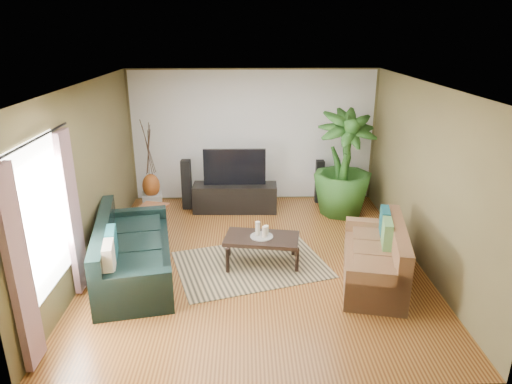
{
  "coord_description": "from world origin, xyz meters",
  "views": [
    {
      "loc": [
        -0.17,
        -6.42,
        3.43
      ],
      "look_at": [
        0.0,
        0.2,
        1.05
      ],
      "focal_mm": 32.0,
      "sensor_mm": 36.0,
      "label": 1
    }
  ],
  "objects_px": {
    "vase": "(151,186)",
    "sofa_right": "(374,254)",
    "sofa_left": "(134,247)",
    "television": "(235,167)",
    "tv_stand": "(235,198)",
    "speaker_left": "(187,184)",
    "coffee_table": "(262,250)",
    "potted_plant": "(344,164)",
    "side_table": "(153,219)",
    "speaker_right": "(319,181)",
    "pedestal": "(153,202)"
  },
  "relations": [
    {
      "from": "speaker_left",
      "to": "pedestal",
      "type": "distance_m",
      "value": 0.76
    },
    {
      "from": "television",
      "to": "sofa_left",
      "type": "bearing_deg",
      "value": -119.95
    },
    {
      "from": "sofa_left",
      "to": "speaker_left",
      "type": "height_order",
      "value": "speaker_left"
    },
    {
      "from": "sofa_right",
      "to": "side_table",
      "type": "height_order",
      "value": "sofa_right"
    },
    {
      "from": "potted_plant",
      "to": "vase",
      "type": "relative_size",
      "value": 4.27
    },
    {
      "from": "side_table",
      "to": "pedestal",
      "type": "bearing_deg",
      "value": 101.55
    },
    {
      "from": "sofa_left",
      "to": "sofa_right",
      "type": "distance_m",
      "value": 3.46
    },
    {
      "from": "coffee_table",
      "to": "sofa_left",
      "type": "bearing_deg",
      "value": -162.98
    },
    {
      "from": "vase",
      "to": "sofa_right",
      "type": "bearing_deg",
      "value": -36.75
    },
    {
      "from": "coffee_table",
      "to": "speaker_left",
      "type": "relative_size",
      "value": 1.11
    },
    {
      "from": "sofa_left",
      "to": "vase",
      "type": "bearing_deg",
      "value": -6.17
    },
    {
      "from": "speaker_right",
      "to": "pedestal",
      "type": "xyz_separation_m",
      "value": [
        -3.38,
        -0.45,
        -0.26
      ]
    },
    {
      "from": "vase",
      "to": "speaker_right",
      "type": "bearing_deg",
      "value": 7.62
    },
    {
      "from": "vase",
      "to": "speaker_left",
      "type": "bearing_deg",
      "value": 13.66
    },
    {
      "from": "vase",
      "to": "potted_plant",
      "type": "bearing_deg",
      "value": -2.83
    },
    {
      "from": "side_table",
      "to": "sofa_right",
      "type": "bearing_deg",
      "value": -26.9
    },
    {
      "from": "speaker_right",
      "to": "vase",
      "type": "xyz_separation_m",
      "value": [
        -3.38,
        -0.45,
        0.09
      ]
    },
    {
      "from": "coffee_table",
      "to": "tv_stand",
      "type": "relative_size",
      "value": 0.68
    },
    {
      "from": "coffee_table",
      "to": "vase",
      "type": "distance_m",
      "value": 3.05
    },
    {
      "from": "coffee_table",
      "to": "sofa_right",
      "type": "bearing_deg",
      "value": -9.11
    },
    {
      "from": "sofa_left",
      "to": "coffee_table",
      "type": "height_order",
      "value": "sofa_left"
    },
    {
      "from": "speaker_right",
      "to": "sofa_right",
      "type": "bearing_deg",
      "value": -85.75
    },
    {
      "from": "speaker_left",
      "to": "vase",
      "type": "xyz_separation_m",
      "value": [
        -0.67,
        -0.16,
        0.04
      ]
    },
    {
      "from": "coffee_table",
      "to": "side_table",
      "type": "distance_m",
      "value": 2.25
    },
    {
      "from": "coffee_table",
      "to": "vase",
      "type": "height_order",
      "value": "vase"
    },
    {
      "from": "coffee_table",
      "to": "vase",
      "type": "relative_size",
      "value": 2.35
    },
    {
      "from": "sofa_left",
      "to": "side_table",
      "type": "height_order",
      "value": "sofa_left"
    },
    {
      "from": "coffee_table",
      "to": "potted_plant",
      "type": "xyz_separation_m",
      "value": [
        1.63,
        2.02,
        0.78
      ]
    },
    {
      "from": "tv_stand",
      "to": "speaker_left",
      "type": "xyz_separation_m",
      "value": [
        -0.96,
        0.17,
        0.23
      ]
    },
    {
      "from": "sofa_left",
      "to": "television",
      "type": "height_order",
      "value": "television"
    },
    {
      "from": "sofa_left",
      "to": "speaker_left",
      "type": "relative_size",
      "value": 2.33
    },
    {
      "from": "sofa_right",
      "to": "potted_plant",
      "type": "xyz_separation_m",
      "value": [
        0.06,
        2.55,
        0.58
      ]
    },
    {
      "from": "sofa_left",
      "to": "side_table",
      "type": "xyz_separation_m",
      "value": [
        -0.01,
        1.47,
        -0.18
      ]
    },
    {
      "from": "potted_plant",
      "to": "side_table",
      "type": "distance_m",
      "value": 3.68
    },
    {
      "from": "potted_plant",
      "to": "television",
      "type": "bearing_deg",
      "value": 174.51
    },
    {
      "from": "sofa_right",
      "to": "speaker_left",
      "type": "relative_size",
      "value": 1.77
    },
    {
      "from": "speaker_right",
      "to": "coffee_table",
      "type": "bearing_deg",
      "value": -116.77
    },
    {
      "from": "television",
      "to": "side_table",
      "type": "distance_m",
      "value": 1.87
    },
    {
      "from": "sofa_right",
      "to": "side_table",
      "type": "relative_size",
      "value": 3.64
    },
    {
      "from": "potted_plant",
      "to": "vase",
      "type": "bearing_deg",
      "value": 177.17
    },
    {
      "from": "tv_stand",
      "to": "speaker_left",
      "type": "bearing_deg",
      "value": 171.85
    },
    {
      "from": "speaker_right",
      "to": "side_table",
      "type": "height_order",
      "value": "speaker_right"
    },
    {
      "from": "sofa_left",
      "to": "coffee_table",
      "type": "relative_size",
      "value": 2.11
    },
    {
      "from": "tv_stand",
      "to": "television",
      "type": "distance_m",
      "value": 0.63
    },
    {
      "from": "speaker_right",
      "to": "potted_plant",
      "type": "distance_m",
      "value": 0.91
    },
    {
      "from": "sofa_left",
      "to": "television",
      "type": "relative_size",
      "value": 1.94
    },
    {
      "from": "television",
      "to": "speaker_right",
      "type": "bearing_deg",
      "value": 14.04
    },
    {
      "from": "sofa_right",
      "to": "potted_plant",
      "type": "distance_m",
      "value": 2.61
    },
    {
      "from": "television",
      "to": "pedestal",
      "type": "relative_size",
      "value": 3.26
    },
    {
      "from": "speaker_left",
      "to": "vase",
      "type": "relative_size",
      "value": 2.12
    }
  ]
}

